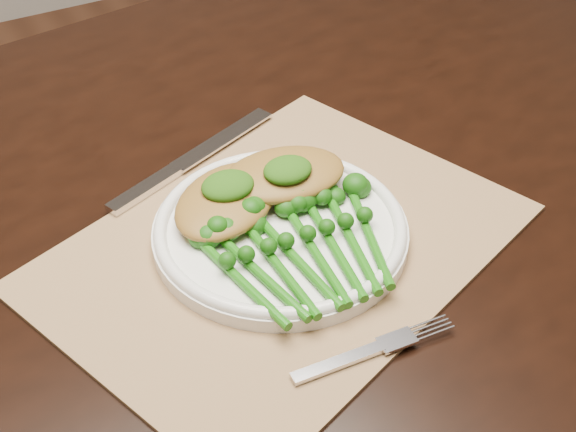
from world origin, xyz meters
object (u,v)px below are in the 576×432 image
placemat (283,246)px  dining_table (227,416)px  chicken_fillet_left (226,200)px  dinner_plate (280,229)px  broccolini_bundle (307,258)px

placemat → dining_table: bearing=86.7°
placemat → chicken_fillet_left: size_ratio=3.44×
placemat → dinner_plate: dinner_plate is taller
dining_table → broccolini_bundle: 0.42m
dining_table → placemat: size_ratio=3.89×
broccolini_bundle → chicken_fillet_left: bearing=110.1°
placemat → chicken_fillet_left: chicken_fillet_left is taller
placemat → broccolini_bundle: size_ratio=2.46×
placemat → dinner_plate: bearing=54.0°
chicken_fillet_left → broccolini_bundle: size_ratio=0.72×
placemat → chicken_fillet_left: 0.07m
dinner_plate → chicken_fillet_left: 0.06m
dining_table → dinner_plate: size_ratio=6.97×
placemat → broccolini_bundle: broccolini_bundle is taller
placemat → dinner_plate: size_ratio=1.79×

